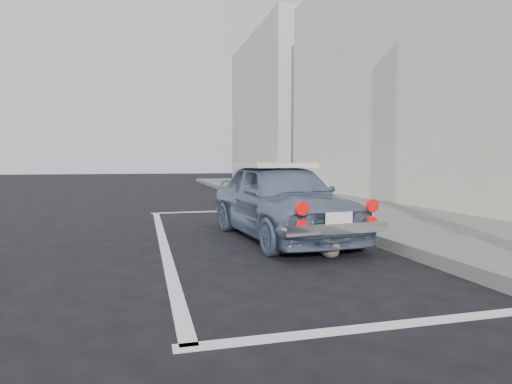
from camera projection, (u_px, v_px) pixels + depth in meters
The scene contains 8 objects.
ground at pixel (301, 308), 3.27m from camera, with size 80.00×80.00×0.00m, color black.
sidewalk at pixel (464, 236), 6.01m from camera, with size 2.80×40.00×0.15m, color #62635E.
building_far at pixel (281, 111), 23.90m from camera, with size 3.50×10.00×8.00m, color beige.
pline_rear at pixel (395, 325), 2.92m from camera, with size 3.00×0.12×0.01m, color silver.
pline_front at pixel (219, 211), 9.67m from camera, with size 3.00×0.12×0.01m, color silver.
pline_side at pixel (163, 242), 5.94m from camera, with size 0.12×7.00×0.01m, color silver.
retro_coupe at pixel (281, 199), 6.24m from camera, with size 1.61×3.43×1.13m.
cat at pixel (330, 250), 4.95m from camera, with size 0.22×0.42×0.23m.
Camera 1 is at (-1.15, -3.01, 1.11)m, focal length 30.00 mm.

